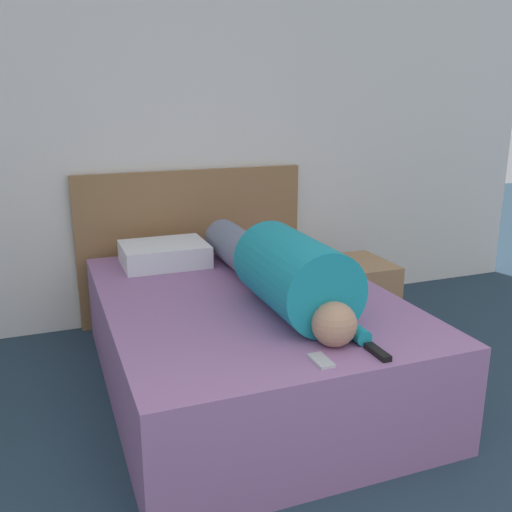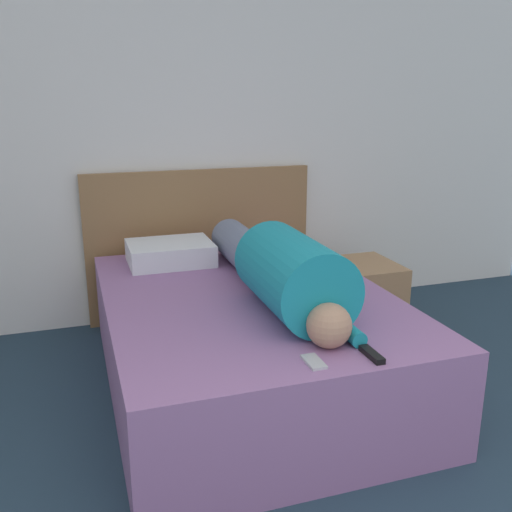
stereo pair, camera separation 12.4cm
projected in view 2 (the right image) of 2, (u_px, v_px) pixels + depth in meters
wall_back at (169, 132)px, 3.81m from camera, size 5.95×0.06×2.60m
bed at (247, 339)px, 3.09m from camera, size 1.47×1.98×0.52m
headboard at (201, 244)px, 4.02m from camera, size 1.59×0.04×1.05m
nightstand at (365, 295)px, 3.88m from camera, size 0.38×0.49×0.45m
person_lying at (280, 270)px, 2.88m from camera, size 0.39×1.64×0.39m
pillow_near_headboard at (170, 253)px, 3.56m from camera, size 0.52×0.40×0.13m
tv_remote at (372, 354)px, 2.29m from camera, size 0.04×0.15×0.02m
cell_phone at (314, 362)px, 2.24m from camera, size 0.06×0.13×0.01m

